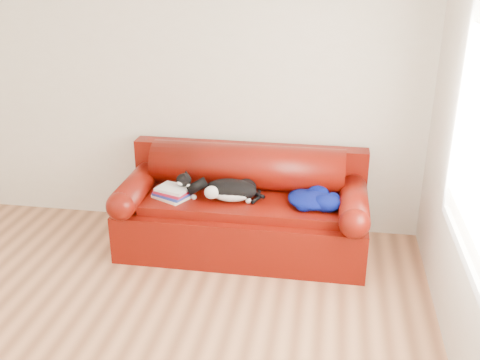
% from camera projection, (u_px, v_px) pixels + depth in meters
% --- Properties ---
extents(ground, '(4.50, 4.50, 0.00)m').
position_uv_depth(ground, '(103.00, 348.00, 3.73)').
color(ground, brown).
rests_on(ground, ground).
extents(room_shell, '(4.52, 4.02, 2.61)m').
position_uv_depth(room_shell, '(97.00, 104.00, 3.09)').
color(room_shell, beige).
rests_on(room_shell, ground).
extents(sofa_base, '(2.10, 0.90, 0.50)m').
position_uv_depth(sofa_base, '(243.00, 224.00, 4.90)').
color(sofa_base, '#440F02').
rests_on(sofa_base, ground).
extents(sofa_back, '(2.10, 1.01, 0.88)m').
position_uv_depth(sofa_back, '(247.00, 182.00, 5.00)').
color(sofa_back, '#440F02').
rests_on(sofa_back, ground).
extents(book_stack, '(0.35, 0.33, 0.10)m').
position_uv_depth(book_stack, '(173.00, 193.00, 4.76)').
color(book_stack, beige).
rests_on(book_stack, sofa_base).
extents(cat, '(0.63, 0.40, 0.23)m').
position_uv_depth(cat, '(230.00, 191.00, 4.70)').
color(cat, black).
rests_on(cat, sofa_base).
extents(blanket, '(0.47, 0.42, 0.14)m').
position_uv_depth(blanket, '(313.00, 199.00, 4.61)').
color(blanket, '#02024A').
rests_on(blanket, sofa_base).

